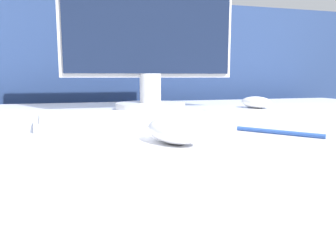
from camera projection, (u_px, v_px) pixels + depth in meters
The scene contains 6 objects.
partition_panel at pixel (126, 136), 1.51m from camera, with size 5.00×0.03×1.21m.
computer_mouse_near at pixel (174, 130), 0.50m from camera, with size 0.10×0.12×0.04m.
keyboard at pixel (124, 118), 0.72m from camera, with size 0.38×0.17×0.02m.
monitor at pixel (150, 24), 1.01m from camera, with size 0.55×0.22×0.51m.
computer_mouse_far at pixel (256, 102), 1.07m from camera, with size 0.10×0.13×0.04m.
pen at pixel (278, 132), 0.58m from camera, with size 0.10×0.13×0.01m.
Camera 1 is at (-0.22, -0.76, 0.87)m, focal length 35.00 mm.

